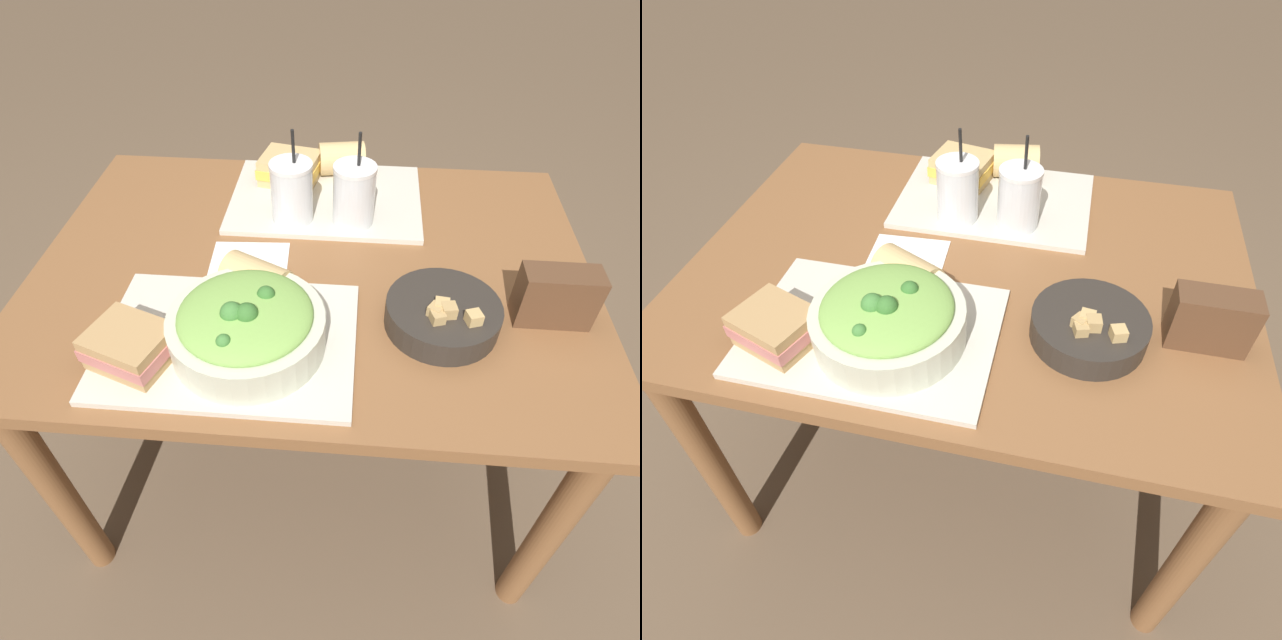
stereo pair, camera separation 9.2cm
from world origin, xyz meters
TOP-DOWN VIEW (x-y plane):
  - ground_plane at (0.00, 0.00)m, footprint 12.00×12.00m
  - dining_table at (0.00, 0.00)m, footprint 1.15×0.85m
  - tray_near at (-0.12, -0.23)m, footprint 0.45×0.32m
  - tray_far at (0.01, 0.24)m, footprint 0.45×0.32m
  - salad_bowl at (-0.09, -0.25)m, footprint 0.27×0.27m
  - soup_bowl at (0.25, -0.16)m, footprint 0.21×0.21m
  - sandwich_near at (-0.27, -0.29)m, footprint 0.16×0.15m
  - baguette_near at (-0.09, -0.12)m, footprint 0.14×0.12m
  - sandwich_far at (-0.08, 0.31)m, footprint 0.16×0.14m
  - baguette_far at (0.04, 0.36)m, footprint 0.12×0.10m
  - drink_cup_dark at (-0.06, 0.15)m, footprint 0.09×0.09m
  - drink_cup_red at (0.08, 0.15)m, footprint 0.09×0.09m
  - chip_bag at (0.45, -0.12)m, footprint 0.14×0.06m
  - napkin_folded at (-0.13, 0.01)m, footprint 0.17×0.12m

SIDE VIEW (x-z plane):
  - ground_plane at x=0.00m, z-range 0.00..0.00m
  - dining_table at x=0.00m, z-range 0.25..0.95m
  - napkin_folded at x=-0.13m, z-range 0.70..0.70m
  - tray_near at x=-0.12m, z-range 0.70..0.71m
  - tray_far at x=0.01m, z-range 0.70..0.71m
  - soup_bowl at x=0.25m, z-range 0.69..0.77m
  - sandwich_far at x=-0.08m, z-range 0.71..0.78m
  - sandwich_near at x=-0.27m, z-range 0.71..0.78m
  - baguette_far at x=0.04m, z-range 0.71..0.79m
  - baguette_near at x=-0.09m, z-range 0.71..0.79m
  - chip_bag at x=0.45m, z-range 0.70..0.81m
  - salad_bowl at x=-0.09m, z-range 0.70..0.82m
  - drink_cup_red at x=0.08m, z-range 0.67..0.88m
  - drink_cup_dark at x=-0.06m, z-range 0.67..0.88m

